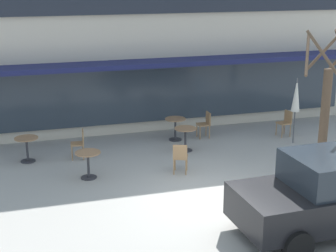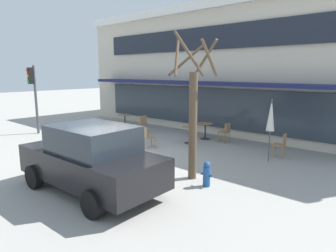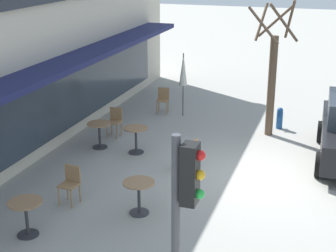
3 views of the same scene
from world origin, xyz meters
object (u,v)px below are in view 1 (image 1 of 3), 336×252
cafe_chair_1 (205,123)px  parked_sedan (331,193)px  cafe_chair_3 (180,156)px  street_tree (325,112)px  cafe_table_streetside (88,160)px  cafe_table_by_tree (185,135)px  cafe_table_mid_patio (27,145)px  cafe_chair_0 (286,121)px  patio_umbrella_green_folded (296,95)px  cafe_chair_2 (80,142)px  cafe_table_near_wall (175,125)px

cafe_chair_1 → parked_sedan: parked_sedan is taller
cafe_chair_3 → street_tree: 4.07m
parked_sedan → street_tree: bearing=61.7°
cafe_table_streetside → parked_sedan: 6.48m
cafe_chair_1 → cafe_chair_3: size_ratio=1.00×
cafe_table_by_tree → cafe_table_mid_patio: same height
cafe_table_streetside → cafe_chair_0: (7.12, 1.90, 0.01)m
cafe_table_mid_patio → patio_umbrella_green_folded: 8.66m
cafe_table_by_tree → parked_sedan: size_ratio=0.18×
cafe_table_mid_patio → cafe_chair_1: cafe_chair_1 is taller
cafe_chair_1 → parked_sedan: 7.05m
cafe_chair_1 → cafe_chair_3: 3.48m
patio_umbrella_green_folded → street_tree: (-0.98, -3.10, 0.31)m
cafe_table_by_tree → cafe_chair_2: bearing=175.3°
cafe_chair_2 → cafe_chair_3: 3.29m
cafe_chair_2 → cafe_chair_3: same height
cafe_table_near_wall → cafe_table_mid_patio: bearing=-171.5°
cafe_chair_1 → cafe_table_by_tree: bearing=-134.0°
cafe_table_streetside → cafe_chair_1: 5.06m
cafe_table_near_wall → cafe_table_streetside: same height
cafe_table_near_wall → cafe_chair_0: (3.81, -0.64, 0.01)m
cafe_chair_1 → cafe_chair_3: same height
patio_umbrella_green_folded → cafe_chair_1: size_ratio=2.47×
cafe_chair_0 → cafe_table_streetside: bearing=-165.1°
cafe_chair_2 → street_tree: bearing=-31.1°
cafe_table_streetside → cafe_chair_2: size_ratio=0.85×
cafe_chair_0 → parked_sedan: 6.87m
cafe_chair_3 → cafe_table_mid_patio: bearing=151.5°
cafe_table_near_wall → patio_umbrella_green_folded: size_ratio=0.35×
cafe_table_mid_patio → cafe_chair_1: 6.00m
cafe_table_streetside → cafe_table_near_wall: bearing=37.5°
cafe_chair_3 → parked_sedan: (2.12, -4.09, 0.35)m
cafe_table_by_tree → patio_umbrella_green_folded: size_ratio=0.35×
patio_umbrella_green_folded → cafe_chair_2: (-7.01, 0.54, -1.10)m
cafe_table_streetside → patio_umbrella_green_folded: 7.17m
cafe_table_near_wall → cafe_table_mid_patio: (-4.88, -0.73, 0.00)m
cafe_table_mid_patio → cafe_chair_3: 4.67m
cafe_table_near_wall → cafe_table_mid_patio: size_ratio=1.00×
parked_sedan → street_tree: 3.06m
cafe_table_by_tree → parked_sedan: 6.06m
patio_umbrella_green_folded → parked_sedan: patio_umbrella_green_folded is taller
patio_umbrella_green_folded → cafe_table_by_tree: bearing=175.9°
cafe_table_mid_patio → patio_umbrella_green_folded: patio_umbrella_green_folded is taller
cafe_chair_1 → cafe_chair_3: (-1.86, -2.94, 0.00)m
cafe_table_mid_patio → cafe_chair_2: cafe_chair_2 is taller
cafe_chair_0 → cafe_chair_3: bearing=-153.2°
parked_sedan → cafe_chair_1: bearing=92.1°
cafe_chair_0 → cafe_chair_3: (-4.59, -2.31, 0.00)m
cafe_table_by_tree → cafe_chair_1: 1.59m
cafe_chair_0 → cafe_chair_3: same height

